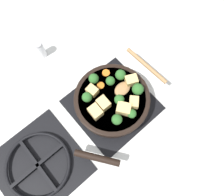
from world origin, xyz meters
name	(u,v)px	position (x,y,z in m)	size (l,w,h in m)	color
ground_plane	(112,105)	(0.00, 0.00, 0.00)	(2.40, 2.40, 0.00)	silver
front_burner_grate	(112,104)	(0.00, 0.00, 0.01)	(0.31, 0.31, 0.03)	black
rear_burner_grate	(38,165)	(0.00, 0.36, 0.01)	(0.31, 0.31, 0.03)	black
skillet_pan	(112,101)	(0.00, 0.00, 0.06)	(0.35, 0.38, 0.06)	black
wooden_spoon	(135,76)	(0.01, -0.12, 0.09)	(0.20, 0.18, 0.02)	#A87A4C
tofu_cube_center_large	(103,103)	(0.00, 0.04, 0.10)	(0.05, 0.04, 0.04)	#DBB770
tofu_cube_near_handle	(92,91)	(0.07, 0.04, 0.10)	(0.04, 0.03, 0.03)	#DBB770
tofu_cube_east_chunk	(123,109)	(-0.06, 0.00, 0.11)	(0.05, 0.04, 0.04)	#DBB770
tofu_cube_west_chunk	(134,102)	(-0.07, -0.04, 0.10)	(0.04, 0.03, 0.03)	#DBB770
tofu_cube_back_piece	(95,112)	(-0.01, 0.08, 0.10)	(0.05, 0.04, 0.04)	#DBB770
tofu_cube_front_piece	(132,81)	(0.00, -0.10, 0.10)	(0.04, 0.04, 0.04)	#DBB770
broccoli_floret_near_spoon	(132,114)	(-0.10, -0.01, 0.11)	(0.03, 0.03, 0.04)	#709956
broccoli_floret_center_top	(121,75)	(0.04, -0.08, 0.11)	(0.04, 0.04, 0.05)	#709956
broccoli_floret_east_rim	(110,81)	(0.05, -0.03, 0.11)	(0.03, 0.03, 0.04)	#709956
broccoli_floret_west_rim	(117,119)	(-0.08, 0.04, 0.11)	(0.04, 0.04, 0.05)	#709956
broccoli_floret_north_edge	(87,97)	(0.05, 0.07, 0.11)	(0.04, 0.04, 0.04)	#709956
broccoli_floret_south_cluster	(119,100)	(-0.03, -0.01, 0.11)	(0.04, 0.04, 0.04)	#709956
broccoli_floret_mid_floret	(94,79)	(0.10, 0.01, 0.11)	(0.04, 0.04, 0.05)	#709956
broccoli_floret_small_inner	(138,89)	(-0.04, -0.09, 0.11)	(0.04, 0.04, 0.05)	#709956
carrot_slice_orange_thin	(106,73)	(0.09, -0.05, 0.09)	(0.03, 0.03, 0.01)	orange
carrot_slice_near_center	(101,85)	(0.07, 0.00, 0.09)	(0.03, 0.03, 0.01)	orange
salt_shaker	(41,49)	(0.38, 0.08, 0.04)	(0.04, 0.04, 0.09)	white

